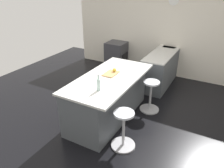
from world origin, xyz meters
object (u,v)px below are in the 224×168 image
at_px(cutting_board, 111,74).
at_px(water_bottle, 98,84).
at_px(stool_middle, 123,131).
at_px(apple_yellow, 114,70).
at_px(oven_range, 116,55).
at_px(stool_by_window, 150,97).
at_px(kitchen_island, 108,97).

xyz_separation_m(cutting_board, water_bottle, (0.74, 0.16, 0.11)).
relative_size(stool_middle, apple_yellow, 9.19).
bearing_deg(stool_middle, water_bottle, -99.19).
relative_size(oven_range, cutting_board, 2.46).
height_order(oven_range, stool_by_window, oven_range).
xyz_separation_m(oven_range, stool_middle, (3.27, 1.87, -0.10)).
bearing_deg(kitchen_island, water_bottle, 14.71).
height_order(stool_by_window, cutting_board, cutting_board).
relative_size(stool_by_window, water_bottle, 2.30).
distance_m(cutting_board, apple_yellow, 0.12).
height_order(stool_middle, apple_yellow, apple_yellow).
bearing_deg(stool_by_window, kitchen_island, -45.87).
bearing_deg(cutting_board, stool_middle, 40.82).
bearing_deg(water_bottle, oven_range, -157.41).
bearing_deg(apple_yellow, water_bottle, 9.28).
bearing_deg(stool_by_window, cutting_board, -52.79).
bearing_deg(cutting_board, stool_by_window, 127.21).
bearing_deg(stool_by_window, oven_range, -135.43).
bearing_deg(water_bottle, apple_yellow, -170.72).
xyz_separation_m(kitchen_island, apple_yellow, (-0.25, 0.02, 0.53)).
bearing_deg(apple_yellow, oven_range, -153.09).
distance_m(oven_range, stool_middle, 3.77).
relative_size(oven_range, stool_by_window, 1.23).
relative_size(oven_range, water_bottle, 2.83).
distance_m(oven_range, cutting_board, 2.75).
bearing_deg(cutting_board, kitchen_island, 3.43).
xyz_separation_m(oven_range, stool_by_window, (1.90, 1.87, -0.10)).
relative_size(oven_range, kitchen_island, 0.41).
height_order(oven_range, water_bottle, water_bottle).
distance_m(stool_by_window, cutting_board, 1.09).
distance_m(stool_middle, cutting_board, 1.26).
xyz_separation_m(oven_range, apple_yellow, (2.33, 1.19, 0.57)).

